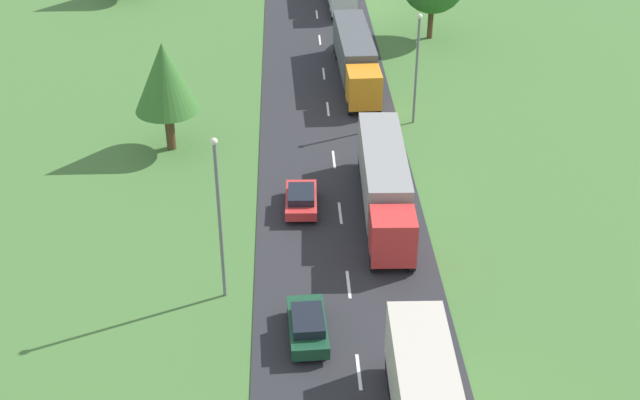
# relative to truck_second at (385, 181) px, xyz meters

# --- Properties ---
(road) EXTENTS (10.00, 140.00, 0.06)m
(road) POSITION_rel_truck_second_xyz_m (-2.64, -6.64, -2.09)
(road) COLOR #2B2B30
(road) RESTS_ON ground
(lane_marking_centre) EXTENTS (0.16, 120.11, 0.01)m
(lane_marking_centre) POSITION_rel_truck_second_xyz_m (-2.64, -10.38, -2.06)
(lane_marking_centre) COLOR white
(lane_marking_centre) RESTS_ON road
(truck_second) EXTENTS (2.82, 12.90, 3.61)m
(truck_second) POSITION_rel_truck_second_xyz_m (0.00, 0.00, 0.00)
(truck_second) COLOR red
(truck_second) RESTS_ON road
(truck_third) EXTENTS (2.86, 13.70, 3.56)m
(truck_third) POSITION_rel_truck_second_xyz_m (-0.17, 19.88, -0.02)
(truck_third) COLOR orange
(truck_third) RESTS_ON road
(car_second) EXTENTS (2.00, 4.24, 1.47)m
(car_second) POSITION_rel_truck_second_xyz_m (-4.93, -11.48, -1.28)
(car_second) COLOR #19472D
(car_second) RESTS_ON road
(car_third) EXTENTS (1.98, 3.98, 1.36)m
(car_third) POSITION_rel_truck_second_xyz_m (-4.96, 0.38, -1.33)
(car_third) COLOR red
(car_third) RESTS_ON road
(lamppost_second) EXTENTS (0.36, 0.36, 9.22)m
(lamppost_second) POSITION_rel_truck_second_xyz_m (-9.14, -7.84, 2.97)
(lamppost_second) COLOR slate
(lamppost_second) RESTS_ON ground
(lamppost_third) EXTENTS (0.36, 0.36, 8.16)m
(lamppost_third) POSITION_rel_truck_second_xyz_m (3.45, 12.05, 2.44)
(lamppost_third) COLOR slate
(lamppost_third) RESTS_ON ground
(tree_maple) EXTENTS (4.31, 4.31, 7.63)m
(tree_maple) POSITION_rel_truck_second_xyz_m (-13.65, 8.76, 3.09)
(tree_maple) COLOR #513823
(tree_maple) RESTS_ON ground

